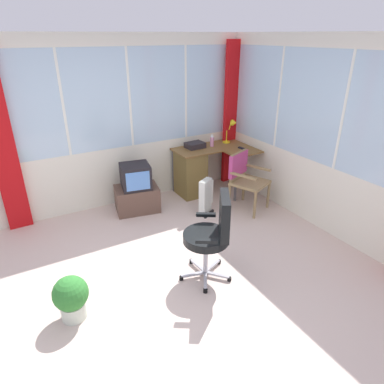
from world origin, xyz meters
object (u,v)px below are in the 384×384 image
object	(u,v)px
wooden_armchair	(243,173)
space_heater	(206,196)
potted_plant	(71,297)
desk_lamp	(232,127)
desk	(194,171)
office_chair	(213,231)
tv_on_stand	(137,191)
tv_remote	(242,148)
paper_tray	(195,145)
spray_bottle	(212,140)

from	to	relation	value
wooden_armchair	space_heater	distance (m)	0.67
space_heater	potted_plant	world-z (taller)	space_heater
desk_lamp	space_heater	world-z (taller)	desk_lamp
desk	office_chair	bearing A→B (deg)	-114.47
office_chair	space_heater	size ratio (longest dim) A/B	1.80
tv_on_stand	office_chair	bearing A→B (deg)	-85.66
tv_remote	tv_on_stand	size ratio (longest dim) A/B	0.20
desk_lamp	paper_tray	xyz separation A→B (m)	(-0.70, 0.06, -0.23)
tv_remote	space_heater	xyz separation A→B (m)	(-0.92, -0.37, -0.50)
potted_plant	spray_bottle	bearing A→B (deg)	34.45
space_heater	potted_plant	distance (m)	2.51
desk_lamp	tv_remote	xyz separation A→B (m)	(-0.06, -0.38, -0.26)
paper_tray	office_chair	distance (m)	2.34
tv_on_stand	potted_plant	distance (m)	2.23
desk	paper_tray	xyz separation A→B (m)	(0.09, 0.10, 0.40)
desk_lamp	paper_tray	size ratio (longest dim) A/B	1.38
desk_lamp	potted_plant	size ratio (longest dim) A/B	0.90
space_heater	tv_on_stand	bearing A→B (deg)	145.08
desk_lamp	wooden_armchair	size ratio (longest dim) A/B	0.47
desk_lamp	tv_on_stand	xyz separation A→B (m)	(-1.84, -0.14, -0.72)
tv_on_stand	potted_plant	xyz separation A→B (m)	(-1.35, -1.77, -0.08)
spray_bottle	office_chair	size ratio (longest dim) A/B	0.21
desk	paper_tray	world-z (taller)	paper_tray
tv_remote	spray_bottle	bearing A→B (deg)	123.94
potted_plant	desk	bearing A→B (deg)	37.91
desk	tv_on_stand	bearing A→B (deg)	-174.46
tv_remote	paper_tray	xyz separation A→B (m)	(-0.64, 0.44, 0.03)
desk_lamp	spray_bottle	xyz separation A→B (m)	(-0.41, -0.01, -0.17)
desk	potted_plant	world-z (taller)	desk
office_chair	tv_on_stand	distance (m)	1.93
office_chair	tv_on_stand	bearing A→B (deg)	94.34
desk_lamp	office_chair	bearing A→B (deg)	-129.68
tv_on_stand	potted_plant	size ratio (longest dim) A/B	1.63
desk_lamp	tv_on_stand	bearing A→B (deg)	-175.56
spray_bottle	potted_plant	xyz separation A→B (m)	(-2.78, -1.91, -0.63)
tv_remote	office_chair	distance (m)	2.35
wooden_armchair	space_heater	size ratio (longest dim) A/B	1.58
paper_tray	office_chair	size ratio (longest dim) A/B	0.30
potted_plant	office_chair	bearing A→B (deg)	-5.11
desk	office_chair	world-z (taller)	office_chair
paper_tray	desk_lamp	bearing A→B (deg)	-4.96
spray_bottle	space_heater	size ratio (longest dim) A/B	0.39
desk	spray_bottle	xyz separation A→B (m)	(0.37, 0.03, 0.46)
wooden_armchair	tv_on_stand	distance (m)	1.65
wooden_armchair	spray_bottle	bearing A→B (deg)	92.86
office_chair	potted_plant	size ratio (longest dim) A/B	2.19
office_chair	space_heater	bearing A→B (deg)	60.80
desk	potted_plant	bearing A→B (deg)	-142.09
office_chair	desk	bearing A→B (deg)	65.53
desk	space_heater	world-z (taller)	desk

